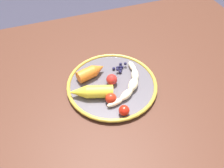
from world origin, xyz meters
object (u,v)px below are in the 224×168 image
carrot_orange (91,72)px  blueberry_pile (120,68)px  tomato_near (112,80)px  plate (112,85)px  tomato_far (124,110)px  dining_table (123,87)px  banana (130,84)px  carrot_yellow (91,92)px  tomato_mid (111,98)px

carrot_orange → blueberry_pile: (0.10, -0.00, -0.01)m
carrot_orange → tomato_near: size_ratio=2.92×
plate → carrot_orange: carrot_orange is taller
tomato_near → tomato_far: (-0.01, -0.13, -0.00)m
dining_table → banana: 0.13m
tomato_near → tomato_far: 0.13m
carrot_orange → blueberry_pile: bearing=-0.3°
dining_table → tomato_far: 0.21m
carrot_orange → carrot_yellow: 0.09m
blueberry_pile → tomato_near: 0.07m
plate → blueberry_pile: (0.05, 0.06, 0.01)m
banana → tomato_far: tomato_far is taller
dining_table → tomato_mid: 0.18m
carrot_orange → carrot_yellow: size_ratio=0.75×
tomato_mid → banana: bearing=26.8°
plate → banana: banana is taller
dining_table → banana: (-0.01, -0.07, 0.10)m
banana → carrot_orange: bearing=140.0°
carrot_orange → dining_table: bearing=-6.7°
carrot_orange → blueberry_pile: size_ratio=1.95×
banana → carrot_yellow: carrot_yellow is taller
tomato_far → banana: bearing=58.4°
dining_table → tomato_mid: (-0.09, -0.12, 0.11)m
blueberry_pile → tomato_mid: (-0.08, -0.13, 0.01)m
banana → carrot_orange: 0.14m
dining_table → banana: bearing=-96.4°
banana → blueberry_pile: 0.09m
carrot_yellow → dining_table: bearing=27.2°
dining_table → tomato_far: bearing=-111.4°
plate → tomato_far: 0.13m
tomato_mid → tomato_far: bearing=-67.9°
banana → tomato_near: tomato_near is taller
carrot_orange → tomato_near: bearing=-45.4°
tomato_far → tomato_near: bearing=86.9°
carrot_orange → banana: bearing=-40.0°
carrot_orange → tomato_far: size_ratio=3.30×
blueberry_pile → tomato_far: bearing=-107.1°
tomato_near → tomato_far: bearing=-93.1°
carrot_yellow → tomato_near: size_ratio=3.91×
carrot_yellow → blueberry_pile: (0.13, 0.08, -0.01)m
blueberry_pile → tomato_mid: tomato_mid is taller
carrot_orange → tomato_near: 0.08m
blueberry_pile → tomato_far: size_ratio=1.69×
dining_table → tomato_near: 0.13m
tomato_mid → carrot_yellow: bearing=139.2°
carrot_orange → tomato_far: carrot_orange is taller
tomato_near → blueberry_pile: bearing=47.9°
dining_table → carrot_yellow: (-0.14, -0.07, 0.11)m
plate → banana: 0.06m
plate → carrot_yellow: size_ratio=2.10×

